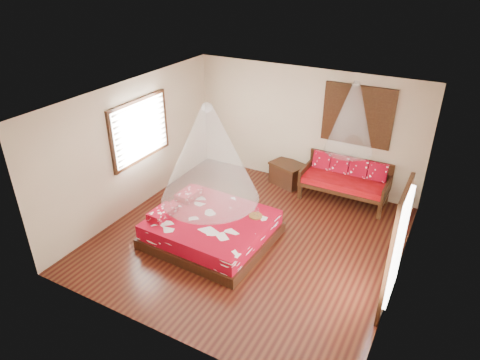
# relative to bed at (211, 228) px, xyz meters

# --- Properties ---
(room) EXTENTS (5.54, 5.54, 2.84)m
(room) POSITION_rel_bed_xyz_m (0.65, 0.40, 1.15)
(room) COLOR black
(room) RESTS_ON ground
(bed) EXTENTS (2.29, 2.09, 0.65)m
(bed) POSITION_rel_bed_xyz_m (0.00, 0.00, 0.00)
(bed) COLOR black
(bed) RESTS_ON floor
(daybed) EXTENTS (1.91, 0.85, 0.97)m
(daybed) POSITION_rel_bed_xyz_m (1.83, 2.79, 0.27)
(daybed) COLOR black
(daybed) RESTS_ON floor
(storage_chest) EXTENTS (0.93, 0.79, 0.54)m
(storage_chest) POSITION_rel_bed_xyz_m (0.40, 2.85, 0.02)
(storage_chest) COLOR black
(storage_chest) RESTS_ON floor
(shutter_panel) EXTENTS (1.52, 0.06, 1.32)m
(shutter_panel) POSITION_rel_bed_xyz_m (1.83, 3.12, 1.65)
(shutter_panel) COLOR black
(shutter_panel) RESTS_ON wall_back
(window_left) EXTENTS (0.10, 1.74, 1.34)m
(window_left) POSITION_rel_bed_xyz_m (-2.06, 0.60, 1.45)
(window_left) COLOR black
(window_left) RESTS_ON wall_left
(glazed_door) EXTENTS (0.08, 1.02, 2.16)m
(glazed_door) POSITION_rel_bed_xyz_m (3.36, -0.20, 0.82)
(glazed_door) COLOR black
(glazed_door) RESTS_ON floor
(wine_tray) EXTENTS (0.26, 0.26, 0.21)m
(wine_tray) POSITION_rel_bed_xyz_m (0.75, 0.45, 0.30)
(wine_tray) COLOR brown
(wine_tray) RESTS_ON bed
(mosquito_net_main) EXTENTS (1.82, 1.82, 1.80)m
(mosquito_net_main) POSITION_rel_bed_xyz_m (0.02, -0.00, 1.60)
(mosquito_net_main) COLOR white
(mosquito_net_main) RESTS_ON ceiling
(mosquito_net_daybed) EXTENTS (1.01, 1.01, 1.50)m
(mosquito_net_daybed) POSITION_rel_bed_xyz_m (1.83, 2.65, 1.75)
(mosquito_net_daybed) COLOR white
(mosquito_net_daybed) RESTS_ON ceiling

